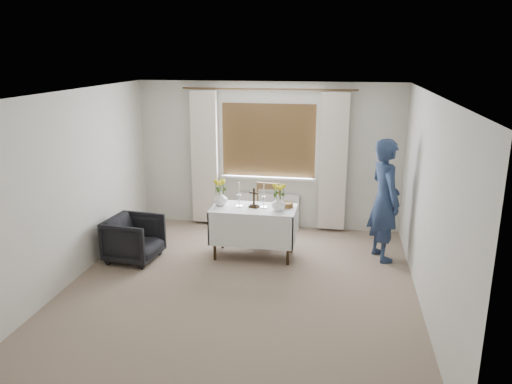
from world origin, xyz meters
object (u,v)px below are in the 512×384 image
altar_table (254,232)px  wooden_chair (266,213)px  flower_vase_left (220,198)px  flower_vase_right (278,203)px  wooden_cross (254,198)px  person (385,200)px  armchair (134,239)px

altar_table → wooden_chair: bearing=82.8°
flower_vase_left → flower_vase_right: bearing=-6.3°
flower_vase_right → flower_vase_left: bearing=173.7°
wooden_chair → wooden_cross: 0.81m
altar_table → wooden_cross: size_ratio=4.21×
person → flower_vase_right: size_ratio=8.53×
wooden_chair → person: (1.79, -0.43, 0.44)m
person → wooden_cross: 1.89m
armchair → flower_vase_left: size_ratio=3.37×
wooden_cross → flower_vase_left: bearing=-164.5°
altar_table → flower_vase_right: 0.61m
wooden_chair → flower_vase_left: (-0.59, -0.65, 0.41)m
altar_table → wooden_chair: (0.09, 0.69, 0.08)m
armchair → person: 3.69m
wooden_cross → altar_table: bearing=-72.8°
altar_table → armchair: (-1.70, -0.43, -0.05)m
flower_vase_left → wooden_chair: bearing=47.5°
armchair → person: bearing=-72.7°
wooden_chair → armchair: wooden_chair is taller
wooden_cross → flower_vase_right: size_ratio=1.40×
person → wooden_cross: (-1.88, -0.24, 0.01)m
altar_table → person: 1.97m
altar_table → person: size_ratio=0.69×
wooden_chair → person: size_ratio=0.52×
wooden_cross → flower_vase_left: (-0.51, 0.02, -0.04)m
wooden_chair → person: 1.89m
armchair → flower_vase_left: 1.39m
armchair → wooden_chair: bearing=-51.6°
person → flower_vase_right: person is taller
wooden_chair → flower_vase_right: bearing=-67.2°
flower_vase_left → flower_vase_right: size_ratio=1.01×
wooden_chair → armchair: size_ratio=1.28×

